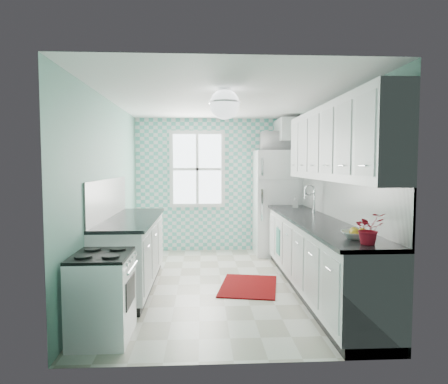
{
  "coord_description": "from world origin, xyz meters",
  "views": [
    {
      "loc": [
        -0.26,
        -5.37,
        1.64
      ],
      "look_at": [
        0.05,
        0.25,
        1.25
      ],
      "focal_mm": 32.0,
      "sensor_mm": 36.0,
      "label": 1
    }
  ],
  "objects": [
    {
      "name": "upper_cabinets_right",
      "position": [
        1.33,
        -0.6,
        1.9
      ],
      "size": [
        0.33,
        3.2,
        0.9
      ],
      "primitive_type": "cube",
      "color": "white",
      "rests_on": "wall_right"
    },
    {
      "name": "base_cabinets_right",
      "position": [
        1.2,
        -0.4,
        0.45
      ],
      "size": [
        0.6,
        3.6,
        0.9
      ],
      "primitive_type": "cube",
      "color": "white",
      "rests_on": "floor"
    },
    {
      "name": "wall_left",
      "position": [
        -1.51,
        0.0,
        1.25
      ],
      "size": [
        0.02,
        4.4,
        2.5
      ],
      "primitive_type": "cube",
      "color": "#6DA695",
      "rests_on": "floor"
    },
    {
      "name": "upper_cabinet_fridge",
      "position": [
        1.3,
        1.83,
        2.25
      ],
      "size": [
        0.4,
        0.74,
        0.4
      ],
      "primitive_type": "cube",
      "color": "white",
      "rests_on": "wall_right"
    },
    {
      "name": "soap_bottle",
      "position": [
        1.25,
        0.98,
        1.04
      ],
      "size": [
        0.11,
        0.11,
        0.19
      ],
      "primitive_type": "imported",
      "rotation": [
        0.0,
        0.0,
        -0.33
      ],
      "color": "#90A8BE",
      "rests_on": "countertop_right"
    },
    {
      "name": "floor",
      "position": [
        0.0,
        0.0,
        -0.01
      ],
      "size": [
        3.0,
        4.4,
        0.02
      ],
      "primitive_type": "cube",
      "color": "silver",
      "rests_on": "ground"
    },
    {
      "name": "dish_towel",
      "position": [
        0.89,
        0.53,
        0.48
      ],
      "size": [
        0.09,
        0.26,
        0.39
      ],
      "primitive_type": "cube",
      "rotation": [
        0.0,
        0.0,
        -0.28
      ],
      "color": "#6EC0A8",
      "rests_on": "base_cabinets_right"
    },
    {
      "name": "accent_wall",
      "position": [
        0.0,
        2.19,
        1.25
      ],
      "size": [
        3.0,
        0.01,
        2.5
      ],
      "primitive_type": "cube",
      "color": "#5DC3B2",
      "rests_on": "wall_back"
    },
    {
      "name": "ceiling_light",
      "position": [
        0.0,
        -0.8,
        2.32
      ],
      "size": [
        0.34,
        0.34,
        0.35
      ],
      "color": "silver",
      "rests_on": "ceiling"
    },
    {
      "name": "base_cabinets_left",
      "position": [
        -1.2,
        -0.07,
        0.45
      ],
      "size": [
        0.6,
        2.15,
        0.9
      ],
      "primitive_type": "cube",
      "color": "white",
      "rests_on": "floor"
    },
    {
      "name": "fruit_bowl",
      "position": [
        1.2,
        -1.72,
        0.98
      ],
      "size": [
        0.33,
        0.33,
        0.07
      ],
      "primitive_type": "imported",
      "rotation": [
        0.0,
        0.0,
        -0.14
      ],
      "color": "silver",
      "rests_on": "countertop_right"
    },
    {
      "name": "backsplash_left",
      "position": [
        -1.49,
        -0.07,
        1.2
      ],
      "size": [
        0.02,
        2.15,
        0.51
      ],
      "primitive_type": "cube",
      "color": "white",
      "rests_on": "wall_left"
    },
    {
      "name": "countertop_left",
      "position": [
        -1.19,
        -0.07,
        0.92
      ],
      "size": [
        0.63,
        2.15,
        0.04
      ],
      "primitive_type": "cube",
      "color": "black",
      "rests_on": "base_cabinets_left"
    },
    {
      "name": "sink",
      "position": [
        1.2,
        0.35,
        0.93
      ],
      "size": [
        0.5,
        0.42,
        0.53
      ],
      "rotation": [
        0.0,
        0.0,
        0.0
      ],
      "color": "silver",
      "rests_on": "countertop_right"
    },
    {
      "name": "fridge",
      "position": [
        1.11,
        1.83,
        0.94
      ],
      "size": [
        0.82,
        0.81,
        1.89
      ],
      "rotation": [
        0.0,
        0.0,
        -0.06
      ],
      "color": "white",
      "rests_on": "floor"
    },
    {
      "name": "microwave",
      "position": [
        1.11,
        1.83,
        2.06
      ],
      "size": [
        0.62,
        0.43,
        0.34
      ],
      "primitive_type": "imported",
      "rotation": [
        0.0,
        0.0,
        3.12
      ],
      "color": "white",
      "rests_on": "fridge"
    },
    {
      "name": "window",
      "position": [
        -0.35,
        2.16,
        1.55
      ],
      "size": [
        1.04,
        0.05,
        1.44
      ],
      "color": "white",
      "rests_on": "wall_back"
    },
    {
      "name": "backsplash_right",
      "position": [
        1.49,
        -0.4,
        1.2
      ],
      "size": [
        0.02,
        3.6,
        0.51
      ],
      "primitive_type": "cube",
      "color": "white",
      "rests_on": "wall_right"
    },
    {
      "name": "rug",
      "position": [
        0.36,
        -0.14,
        0.01
      ],
      "size": [
        0.92,
        1.16,
        0.02
      ],
      "primitive_type": "cube",
      "rotation": [
        0.0,
        0.0,
        -0.2
      ],
      "color": "#600F12",
      "rests_on": "floor"
    },
    {
      "name": "wall_right",
      "position": [
        1.51,
        0.0,
        1.25
      ],
      "size": [
        0.02,
        4.4,
        2.5
      ],
      "primitive_type": "cube",
      "color": "#6DA695",
      "rests_on": "floor"
    },
    {
      "name": "countertop_right",
      "position": [
        1.19,
        -0.4,
        0.92
      ],
      "size": [
        0.63,
        3.6,
        0.04
      ],
      "primitive_type": "cube",
      "color": "black",
      "rests_on": "base_cabinets_right"
    },
    {
      "name": "wall_back",
      "position": [
        0.0,
        2.21,
        1.25
      ],
      "size": [
        3.0,
        0.02,
        2.5
      ],
      "primitive_type": "cube",
      "color": "#6DA695",
      "rests_on": "floor"
    },
    {
      "name": "ceiling",
      "position": [
        0.0,
        0.0,
        2.51
      ],
      "size": [
        3.0,
        4.4,
        0.02
      ],
      "primitive_type": "cube",
      "color": "white",
      "rests_on": "wall_back"
    },
    {
      "name": "potted_plant",
      "position": [
        1.2,
        -1.98,
        1.08
      ],
      "size": [
        0.29,
        0.26,
        0.28
      ],
      "primitive_type": "imported",
      "rotation": [
        0.0,
        0.0,
        0.18
      ],
      "color": "red",
      "rests_on": "countertop_right"
    },
    {
      "name": "stove",
      "position": [
        -1.2,
        -1.65,
        0.42
      ],
      "size": [
        0.53,
        0.66,
        0.79
      ],
      "rotation": [
        0.0,
        0.0,
        0.01
      ],
      "color": "white",
      "rests_on": "floor"
    },
    {
      "name": "wall_front",
      "position": [
        0.0,
        -2.21,
        1.25
      ],
      "size": [
        3.0,
        0.02,
        2.5
      ],
      "primitive_type": "cube",
      "color": "#6DA695",
      "rests_on": "floor"
    }
  ]
}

